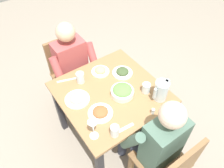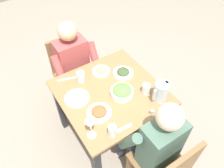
{
  "view_description": "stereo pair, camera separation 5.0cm",
  "coord_description": "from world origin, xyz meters",
  "px_view_note": "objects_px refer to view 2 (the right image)",
  "views": [
    {
      "loc": [
        0.75,
        1.07,
        2.26
      ],
      "look_at": [
        -0.04,
        -0.03,
        0.8
      ],
      "focal_mm": 35.1,
      "sensor_mm": 36.0,
      "label": 1
    },
    {
      "loc": [
        0.71,
        1.1,
        2.26
      ],
      "look_at": [
        -0.04,
        -0.03,
        0.8
      ],
      "focal_mm": 35.1,
      "sensor_mm": 36.0,
      "label": 2
    }
  ],
  "objects_px": {
    "wine_glass": "(91,125)",
    "plate_rice_curry": "(99,112)",
    "salad_bowl": "(122,92)",
    "water_glass_far_right": "(81,77)",
    "water_glass_near_left": "(146,89)",
    "plate_fries": "(101,70)",
    "chair_far": "(166,167)",
    "dining_table": "(111,100)",
    "diner_near": "(77,70)",
    "plate_dolmas": "(123,72)",
    "chair_near": "(71,69)",
    "salt_shaker": "(152,113)",
    "water_glass_by_pitcher": "(112,131)",
    "diner_far": "(152,139)",
    "water_pitcher": "(161,92)",
    "plate_beans": "(77,98)"
  },
  "relations": [
    {
      "from": "plate_beans",
      "to": "plate_fries",
      "type": "xyz_separation_m",
      "value": [
        -0.36,
        -0.18,
        0.0
      ]
    },
    {
      "from": "chair_far",
      "to": "plate_rice_curry",
      "type": "xyz_separation_m",
      "value": [
        0.26,
        -0.59,
        0.27
      ]
    },
    {
      "from": "plate_rice_curry",
      "to": "water_glass_far_right",
      "type": "height_order",
      "value": "water_glass_far_right"
    },
    {
      "from": "chair_near",
      "to": "water_pitcher",
      "type": "distance_m",
      "value": 1.18
    },
    {
      "from": "plate_beans",
      "to": "wine_glass",
      "type": "xyz_separation_m",
      "value": [
        0.07,
        0.39,
        0.13
      ]
    },
    {
      "from": "chair_far",
      "to": "diner_near",
      "type": "xyz_separation_m",
      "value": [
        0.14,
        -1.28,
        0.15
      ]
    },
    {
      "from": "wine_glass",
      "to": "salt_shaker",
      "type": "bearing_deg",
      "value": 168.69
    },
    {
      "from": "salt_shaker",
      "to": "chair_far",
      "type": "bearing_deg",
      "value": 74.65
    },
    {
      "from": "diner_far",
      "to": "water_pitcher",
      "type": "height_order",
      "value": "diner_far"
    },
    {
      "from": "water_pitcher",
      "to": "water_glass_far_right",
      "type": "xyz_separation_m",
      "value": [
        0.47,
        -0.58,
        -0.04
      ]
    },
    {
      "from": "water_glass_by_pitcher",
      "to": "chair_far",
      "type": "bearing_deg",
      "value": 127.44
    },
    {
      "from": "water_glass_far_right",
      "to": "water_glass_by_pitcher",
      "type": "bearing_deg",
      "value": 83.92
    },
    {
      "from": "plate_dolmas",
      "to": "chair_near",
      "type": "bearing_deg",
      "value": -63.0
    },
    {
      "from": "dining_table",
      "to": "salad_bowl",
      "type": "distance_m",
      "value": 0.2
    },
    {
      "from": "diner_near",
      "to": "water_glass_near_left",
      "type": "relative_size",
      "value": 12.45
    },
    {
      "from": "diner_far",
      "to": "wine_glass",
      "type": "distance_m",
      "value": 0.55
    },
    {
      "from": "chair_far",
      "to": "water_glass_by_pitcher",
      "type": "bearing_deg",
      "value": -52.56
    },
    {
      "from": "chair_near",
      "to": "salt_shaker",
      "type": "xyz_separation_m",
      "value": [
        -0.23,
        1.14,
        0.28
      ]
    },
    {
      "from": "wine_glass",
      "to": "plate_rice_curry",
      "type": "bearing_deg",
      "value": -136.41
    },
    {
      "from": "plate_dolmas",
      "to": "diner_near",
      "type": "bearing_deg",
      "value": -52.63
    },
    {
      "from": "salad_bowl",
      "to": "water_glass_far_right",
      "type": "height_order",
      "value": "water_glass_far_right"
    },
    {
      "from": "water_glass_near_left",
      "to": "wine_glass",
      "type": "relative_size",
      "value": 0.48
    },
    {
      "from": "plate_beans",
      "to": "salad_bowl",
      "type": "bearing_deg",
      "value": 153.76
    },
    {
      "from": "chair_near",
      "to": "plate_dolmas",
      "type": "relative_size",
      "value": 4.42
    },
    {
      "from": "plate_fries",
      "to": "plate_dolmas",
      "type": "bearing_deg",
      "value": 139.95
    },
    {
      "from": "water_glass_near_left",
      "to": "chair_far",
      "type": "bearing_deg",
      "value": 69.73
    },
    {
      "from": "diner_far",
      "to": "salt_shaker",
      "type": "height_order",
      "value": "diner_far"
    },
    {
      "from": "plate_rice_curry",
      "to": "salt_shaker",
      "type": "xyz_separation_m",
      "value": [
        -0.36,
        0.25,
        0.01
      ]
    },
    {
      "from": "chair_far",
      "to": "water_glass_near_left",
      "type": "height_order",
      "value": "chair_far"
    },
    {
      "from": "plate_rice_curry",
      "to": "wine_glass",
      "type": "relative_size",
      "value": 1.07
    },
    {
      "from": "diner_near",
      "to": "water_glass_near_left",
      "type": "height_order",
      "value": "diner_near"
    },
    {
      "from": "water_glass_near_left",
      "to": "water_glass_by_pitcher",
      "type": "bearing_deg",
      "value": 21.72
    },
    {
      "from": "chair_near",
      "to": "plate_dolmas",
      "type": "xyz_separation_m",
      "value": [
        -0.31,
        0.61,
        0.27
      ]
    },
    {
      "from": "water_glass_near_left",
      "to": "plate_fries",
      "type": "bearing_deg",
      "value": -66.44
    },
    {
      "from": "plate_beans",
      "to": "water_glass_near_left",
      "type": "distance_m",
      "value": 0.62
    },
    {
      "from": "water_glass_far_right",
      "to": "diner_near",
      "type": "bearing_deg",
      "value": -105.96
    },
    {
      "from": "plate_dolmas",
      "to": "salt_shaker",
      "type": "distance_m",
      "value": 0.53
    },
    {
      "from": "diner_near",
      "to": "chair_near",
      "type": "bearing_deg",
      "value": -90.0
    },
    {
      "from": "salad_bowl",
      "to": "chair_near",
      "type": "bearing_deg",
      "value": -79.92
    },
    {
      "from": "water_pitcher",
      "to": "salt_shaker",
      "type": "relative_size",
      "value": 3.52
    },
    {
      "from": "diner_near",
      "to": "wine_glass",
      "type": "bearing_deg",
      "value": 71.29
    },
    {
      "from": "diner_near",
      "to": "water_pitcher",
      "type": "xyz_separation_m",
      "value": [
        -0.39,
        0.85,
        0.21
      ]
    },
    {
      "from": "dining_table",
      "to": "plate_dolmas",
      "type": "height_order",
      "value": "plate_dolmas"
    },
    {
      "from": "water_glass_by_pitcher",
      "to": "wine_glass",
      "type": "bearing_deg",
      "value": -30.39
    },
    {
      "from": "plate_rice_curry",
      "to": "plate_fries",
      "type": "relative_size",
      "value": 1.19
    },
    {
      "from": "water_glass_by_pitcher",
      "to": "water_glass_near_left",
      "type": "bearing_deg",
      "value": -158.28
    },
    {
      "from": "wine_glass",
      "to": "water_glass_near_left",
      "type": "bearing_deg",
      "value": -169.64
    },
    {
      "from": "dining_table",
      "to": "chair_far",
      "type": "height_order",
      "value": "chair_far"
    },
    {
      "from": "water_pitcher",
      "to": "wine_glass",
      "type": "bearing_deg",
      "value": -0.94
    },
    {
      "from": "salt_shaker",
      "to": "plate_fries",
      "type": "bearing_deg",
      "value": -82.83
    }
  ]
}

